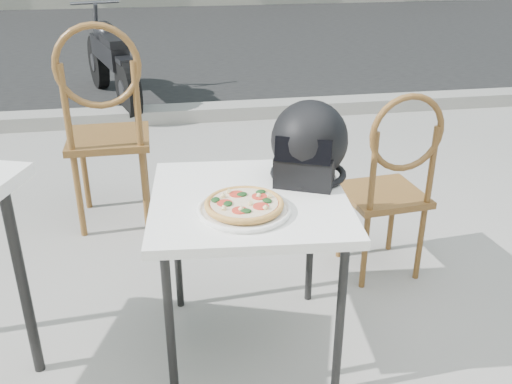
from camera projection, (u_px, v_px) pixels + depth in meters
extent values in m
plane|color=gray|center=(373.00, 316.00, 2.54)|extent=(80.00, 80.00, 0.00)
cube|color=black|center=(213.00, 39.00, 8.79)|extent=(30.00, 8.00, 0.00)
cube|color=gray|center=(257.00, 110.00, 5.20)|extent=(30.00, 0.25, 0.12)
cube|color=white|center=(249.00, 201.00, 2.09)|extent=(0.77, 0.77, 0.04)
cylinder|color=black|center=(170.00, 331.00, 1.95)|extent=(0.03, 0.03, 0.64)
cylinder|color=black|center=(340.00, 322.00, 1.99)|extent=(0.03, 0.03, 0.64)
cylinder|color=black|center=(177.00, 244.00, 2.48)|extent=(0.03, 0.03, 0.64)
cylinder|color=black|center=(311.00, 238.00, 2.53)|extent=(0.03, 0.03, 0.64)
cylinder|color=white|center=(244.00, 210.00, 1.97)|extent=(0.40, 0.40, 0.01)
torus|color=white|center=(244.00, 209.00, 1.97)|extent=(0.42, 0.42, 0.02)
cylinder|color=tan|center=(244.00, 205.00, 1.96)|extent=(0.34, 0.34, 0.01)
torus|color=tan|center=(244.00, 204.00, 1.96)|extent=(0.35, 0.35, 0.02)
cylinder|color=red|center=(244.00, 203.00, 1.96)|extent=(0.30, 0.30, 0.00)
cylinder|color=beige|center=(244.00, 203.00, 1.96)|extent=(0.30, 0.30, 0.00)
cylinder|color=red|center=(259.00, 196.00, 1.99)|extent=(0.07, 0.07, 0.00)
cylinder|color=red|center=(237.00, 194.00, 2.01)|extent=(0.07, 0.07, 0.00)
cylinder|color=red|center=(225.00, 203.00, 1.95)|extent=(0.07, 0.07, 0.00)
cylinder|color=red|center=(240.00, 210.00, 1.89)|extent=(0.07, 0.07, 0.00)
cylinder|color=red|center=(261.00, 206.00, 1.92)|extent=(0.07, 0.07, 0.00)
ellipsoid|color=#153B17|center=(242.00, 194.00, 2.00)|extent=(0.05, 0.04, 0.01)
ellipsoid|color=#153B17|center=(228.00, 204.00, 1.94)|extent=(0.04, 0.05, 0.01)
ellipsoid|color=#153B17|center=(267.00, 201.00, 1.96)|extent=(0.04, 0.05, 0.01)
ellipsoid|color=#153B17|center=(246.00, 211.00, 1.89)|extent=(0.05, 0.04, 0.01)
ellipsoid|color=#153B17|center=(261.00, 192.00, 2.02)|extent=(0.05, 0.04, 0.01)
ellipsoid|color=#153B17|center=(215.00, 200.00, 1.96)|extent=(0.04, 0.05, 0.01)
cylinder|color=#EEDA91|center=(251.00, 203.00, 1.93)|extent=(0.02, 0.02, 0.02)
cylinder|color=#EEDA91|center=(223.00, 196.00, 1.99)|extent=(0.02, 0.02, 0.02)
cylinder|color=#EEDA91|center=(259.00, 196.00, 1.99)|extent=(0.02, 0.03, 0.02)
cylinder|color=#EEDA91|center=(229.00, 191.00, 2.02)|extent=(0.02, 0.02, 0.02)
cylinder|color=#EEDA91|center=(266.00, 207.00, 1.90)|extent=(0.02, 0.02, 0.02)
cylinder|color=#EEDA91|center=(224.00, 208.00, 1.90)|extent=(0.02, 0.03, 0.02)
cylinder|color=#EEDA91|center=(270.00, 196.00, 1.99)|extent=(0.02, 0.02, 0.02)
cylinder|color=#EEDA91|center=(241.00, 209.00, 1.89)|extent=(0.02, 0.02, 0.02)
ellipsoid|color=black|center=(309.00, 140.00, 2.19)|extent=(0.40, 0.41, 0.31)
cube|color=black|center=(304.00, 172.00, 2.14)|extent=(0.25, 0.19, 0.12)
torus|color=black|center=(308.00, 173.00, 2.24)|extent=(0.40, 0.40, 0.03)
cube|color=black|center=(303.00, 151.00, 2.07)|extent=(0.21, 0.12, 0.10)
cube|color=brown|center=(383.00, 194.00, 2.74)|extent=(0.39, 0.39, 0.03)
cylinder|color=brown|center=(392.00, 216.00, 2.99)|extent=(0.03, 0.03, 0.40)
cylinder|color=brown|center=(341.00, 223.00, 2.92)|extent=(0.03, 0.03, 0.40)
cylinder|color=brown|center=(420.00, 243.00, 2.74)|extent=(0.03, 0.03, 0.40)
cylinder|color=brown|center=(365.00, 251.00, 2.67)|extent=(0.03, 0.03, 0.40)
cylinder|color=brown|center=(432.00, 167.00, 2.56)|extent=(0.03, 0.03, 0.38)
cylinder|color=brown|center=(373.00, 173.00, 2.49)|extent=(0.03, 0.03, 0.38)
torus|color=brown|center=(407.00, 133.00, 2.45)|extent=(0.36, 0.06, 0.35)
cylinder|color=black|center=(23.00, 283.00, 2.07)|extent=(0.05, 0.05, 0.80)
cube|color=brown|center=(109.00, 138.00, 3.19)|extent=(0.45, 0.45, 0.04)
cylinder|color=brown|center=(145.00, 166.00, 3.48)|extent=(0.04, 0.04, 0.49)
cylinder|color=brown|center=(85.00, 171.00, 3.42)|extent=(0.04, 0.04, 0.49)
cylinder|color=brown|center=(145.00, 191.00, 3.16)|extent=(0.04, 0.04, 0.49)
cylinder|color=brown|center=(79.00, 196.00, 3.11)|extent=(0.04, 0.04, 0.49)
cylinder|color=brown|center=(137.00, 106.00, 2.95)|extent=(0.04, 0.04, 0.47)
cylinder|color=brown|center=(66.00, 109.00, 2.89)|extent=(0.04, 0.04, 0.47)
torus|color=brown|center=(97.00, 66.00, 2.83)|extent=(0.44, 0.04, 0.44)
cylinder|color=black|center=(98.00, 62.00, 6.04)|extent=(0.25, 0.56, 0.55)
cylinder|color=slate|center=(98.00, 62.00, 6.04)|extent=(0.17, 0.21, 0.18)
cylinder|color=black|center=(128.00, 90.00, 4.99)|extent=(0.25, 0.56, 0.55)
cylinder|color=slate|center=(128.00, 90.00, 4.99)|extent=(0.17, 0.21, 0.18)
cube|color=black|center=(109.00, 51.00, 5.42)|extent=(0.42, 0.97, 0.20)
ellipsoid|color=black|center=(104.00, 32.00, 5.46)|extent=(0.30, 0.42, 0.20)
cube|color=black|center=(114.00, 41.00, 5.14)|extent=(0.30, 0.49, 0.07)
cylinder|color=slate|center=(97.00, 35.00, 5.85)|extent=(0.12, 0.29, 0.65)
cylinder|color=slate|center=(95.00, 3.00, 5.62)|extent=(0.46, 0.16, 0.03)
cube|color=black|center=(125.00, 61.00, 4.90)|extent=(0.18, 0.23, 0.05)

